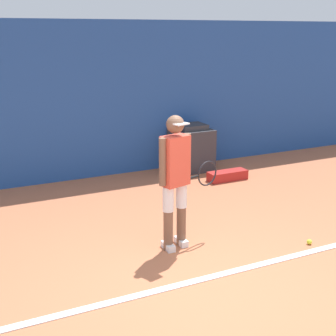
# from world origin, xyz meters

# --- Properties ---
(ground_plane) EXTENTS (24.00, 24.00, 0.00)m
(ground_plane) POSITION_xyz_m (0.00, 0.00, 0.00)
(ground_plane) COLOR #B76642
(back_wall) EXTENTS (24.00, 0.10, 2.88)m
(back_wall) POSITION_xyz_m (0.00, 4.53, 1.44)
(back_wall) COLOR #234C99
(back_wall) RESTS_ON ground_plane
(court_baseline) EXTENTS (21.60, 0.10, 0.01)m
(court_baseline) POSITION_xyz_m (0.00, 0.25, 0.01)
(court_baseline) COLOR white
(court_baseline) RESTS_ON ground_plane
(tennis_player) EXTENTS (0.95, 0.37, 1.71)m
(tennis_player) POSITION_xyz_m (0.16, 1.14, 0.96)
(tennis_player) COLOR brown
(tennis_player) RESTS_ON ground_plane
(tennis_ball) EXTENTS (0.07, 0.07, 0.07)m
(tennis_ball) POSITION_xyz_m (1.76, 0.44, 0.03)
(tennis_ball) COLOR #D1E533
(tennis_ball) RESTS_ON ground_plane
(covered_chair) EXTENTS (0.76, 0.65, 0.93)m
(covered_chair) POSITION_xyz_m (1.99, 4.11, 0.44)
(covered_chair) COLOR #333338
(covered_chair) RESTS_ON ground_plane
(equipment_bag) EXTENTS (0.76, 0.26, 0.17)m
(equipment_bag) POSITION_xyz_m (2.29, 3.22, 0.09)
(equipment_bag) COLOR #B2231E
(equipment_bag) RESTS_ON ground_plane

